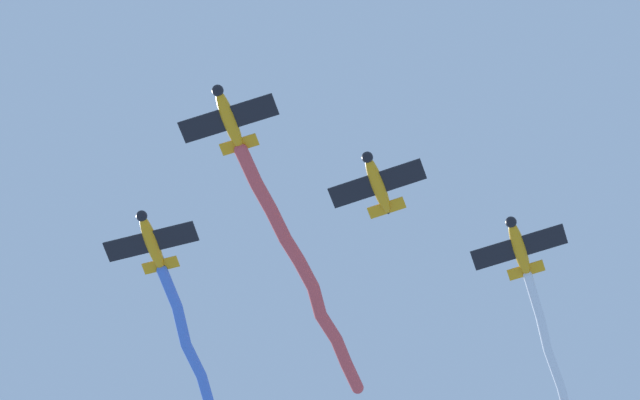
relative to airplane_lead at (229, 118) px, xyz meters
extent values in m
ellipsoid|color=orange|center=(0.01, -0.11, -0.01)|extent=(1.39, 4.59, 0.92)
sphere|color=black|center=(-0.21, 2.03, -0.01)|extent=(0.86, 0.86, 0.79)
ellipsoid|color=#232833|center=(-0.05, 0.45, 0.33)|extent=(0.73, 1.19, 0.49)
cube|color=black|center=(0.00, 0.04, -0.14)|extent=(6.70, 2.21, 0.12)
cube|color=orange|center=(0.21, -2.00, 0.07)|extent=(2.64, 1.12, 0.10)
cube|color=black|center=(0.20, -1.91, 0.55)|extent=(0.23, 1.03, 1.27)
cylinder|color=#DB4C4C|center=(0.34, -3.70, 0.04)|extent=(1.49, 2.79, 1.52)
cylinder|color=#DB4C4C|center=(0.42, -6.22, 0.22)|extent=(1.07, 2.39, 1.19)
cylinder|color=#DB4C4C|center=(0.43, -8.57, 0.26)|extent=(1.35, 2.40, 1.36)
cylinder|color=#DB4C4C|center=(0.43, -10.85, 0.42)|extent=(1.09, 2.33, 1.40)
cylinder|color=#DB4C4C|center=(0.43, -13.21, 0.76)|extent=(1.14, 2.67, 1.40)
cylinder|color=#DB4C4C|center=(0.70, -15.66, 0.93)|extent=(1.43, 2.53, 1.00)
cylinder|color=#DB4C4C|center=(0.89, -18.14, 1.12)|extent=(1.24, 2.74, 1.49)
cylinder|color=#DB4C4C|center=(0.94, -20.59, 1.33)|extent=(1.36, 2.37, 1.22)
cylinder|color=#DB4C4C|center=(1.15, -23.07, 1.61)|extent=(1.43, 2.85, 1.71)
sphere|color=#DB4C4C|center=(0.25, -2.36, -0.06)|extent=(0.93, 0.93, 0.93)
sphere|color=#DB4C4C|center=(0.43, -5.05, 0.15)|extent=(0.93, 0.93, 0.93)
sphere|color=#DB4C4C|center=(0.41, -7.38, 0.29)|extent=(0.93, 0.93, 0.93)
sphere|color=#DB4C4C|center=(0.45, -9.76, 0.23)|extent=(0.93, 0.93, 0.93)
sphere|color=#DB4C4C|center=(0.40, -11.94, 0.60)|extent=(0.93, 0.93, 0.93)
sphere|color=#DB4C4C|center=(0.46, -14.48, 0.92)|extent=(0.93, 0.93, 0.93)
sphere|color=#DB4C4C|center=(0.94, -16.83, 0.95)|extent=(0.93, 0.93, 0.93)
sphere|color=#DB4C4C|center=(0.84, -19.45, 1.30)|extent=(0.93, 0.93, 0.93)
sphere|color=#DB4C4C|center=(1.05, -21.73, 1.36)|extent=(0.93, 0.93, 0.93)
sphere|color=#DB4C4C|center=(1.26, -24.40, 1.86)|extent=(0.93, 0.93, 0.93)
ellipsoid|color=orange|center=(-7.05, -8.47, -0.01)|extent=(1.25, 4.58, 0.92)
sphere|color=black|center=(-7.21, -6.32, -0.01)|extent=(0.84, 0.84, 0.79)
ellipsoid|color=#232833|center=(-7.10, -7.91, 0.33)|extent=(0.70, 1.17, 0.49)
cube|color=black|center=(-7.07, -8.32, -0.14)|extent=(6.67, 2.01, 0.12)
cube|color=orange|center=(-6.92, -10.36, 0.07)|extent=(2.62, 1.05, 0.10)
cube|color=black|center=(-6.92, -10.27, 0.55)|extent=(0.20, 1.03, 1.27)
ellipsoid|color=orange|center=(9.07, -6.26, 0.29)|extent=(1.63, 4.61, 0.92)
sphere|color=black|center=(8.72, -4.13, 0.29)|extent=(0.90, 0.90, 0.79)
ellipsoid|color=#232833|center=(8.98, -5.70, 0.63)|extent=(0.79, 1.21, 0.49)
cube|color=black|center=(9.04, -6.11, 0.16)|extent=(6.74, 2.56, 0.12)
cube|color=orange|center=(9.37, -8.14, 0.37)|extent=(2.67, 1.26, 0.10)
cube|color=black|center=(9.35, -8.05, 0.85)|extent=(0.28, 1.03, 1.27)
cylinder|color=#4C75DB|center=(9.67, -10.10, 0.34)|extent=(1.53, 3.34, 1.25)
cylinder|color=#4C75DB|center=(10.30, -13.17, 0.27)|extent=(1.78, 3.14, 1.39)
cylinder|color=#4C75DB|center=(10.78, -16.08, 0.09)|extent=(1.07, 2.96, 0.88)
cylinder|color=#4C75DB|center=(11.17, -18.87, -0.02)|extent=(1.59, 2.86, 1.22)
sphere|color=#4C75DB|center=(9.42, -8.49, 0.24)|extent=(0.80, 0.80, 0.80)
sphere|color=#4C75DB|center=(9.92, -11.71, 0.44)|extent=(0.80, 0.80, 0.80)
sphere|color=#4C75DB|center=(10.68, -14.63, 0.10)|extent=(0.80, 0.80, 0.80)
sphere|color=#4C75DB|center=(10.88, -17.53, 0.08)|extent=(0.80, 0.80, 0.80)
ellipsoid|color=orange|center=(-14.12, -16.83, -0.31)|extent=(1.30, 4.58, 0.92)
sphere|color=black|center=(-14.30, -14.68, -0.31)|extent=(0.85, 0.85, 0.79)
ellipsoid|color=#232833|center=(-14.17, -16.27, 0.03)|extent=(0.71, 1.18, 0.49)
cube|color=black|center=(-14.13, -16.68, -0.44)|extent=(6.68, 2.09, 0.12)
cube|color=orange|center=(-13.96, -18.72, -0.23)|extent=(2.63, 1.08, 0.10)
cube|color=black|center=(-13.97, -18.63, 0.25)|extent=(0.21, 1.03, 1.27)
cylinder|color=white|center=(-13.77, -20.79, -0.44)|extent=(1.19, 3.49, 1.02)
cylinder|color=white|center=(-13.38, -24.01, -0.42)|extent=(1.29, 3.12, 1.04)
cylinder|color=white|center=(-13.07, -27.21, -0.46)|extent=(1.08, 3.45, 1.16)
sphere|color=white|center=(-13.93, -19.08, -0.36)|extent=(0.65, 0.65, 0.65)
sphere|color=white|center=(-13.60, -22.50, -0.52)|extent=(0.65, 0.65, 0.65)
sphere|color=white|center=(-13.16, -25.52, -0.33)|extent=(0.65, 0.65, 0.65)
sphere|color=white|center=(-12.98, -28.91, -0.58)|extent=(0.65, 0.65, 0.65)
camera|label=1|loc=(-17.10, 23.33, -70.07)|focal=64.48mm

